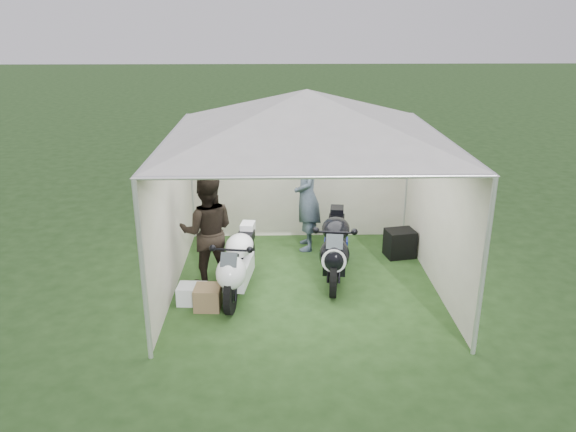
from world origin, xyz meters
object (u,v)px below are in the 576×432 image
paddock_stand (336,247)px  crate_1 (208,297)px  motorcycle_black (335,246)px  person_dark_jacket (208,231)px  motorcycle_white (238,263)px  equipment_box (400,243)px  crate_0 (192,294)px  canopy_tent (306,119)px  person_blue_jacket (307,196)px

paddock_stand → crate_1: bearing=-138.1°
motorcycle_black → person_dark_jacket: person_dark_jacket is taller
motorcycle_white → person_dark_jacket: person_dark_jacket is taller
motorcycle_white → crate_1: bearing=-128.2°
equipment_box → crate_0: size_ratio=1.16×
canopy_tent → crate_0: size_ratio=13.74×
canopy_tent → person_blue_jacket: size_ratio=2.89×
paddock_stand → person_blue_jacket: (-0.49, 0.35, 0.82)m
equipment_box → crate_1: (-3.13, -1.76, -0.08)m
motorcycle_white → paddock_stand: motorcycle_white is taller
canopy_tent → motorcycle_black: bearing=12.4°
paddock_stand → crate_1: 2.72m
motorcycle_black → person_dark_jacket: size_ratio=1.14×
canopy_tent → motorcycle_white: bearing=-158.4°
equipment_box → crate_1: equipment_box is taller
person_blue_jacket → paddock_stand: bearing=54.1°
person_dark_jacket → motorcycle_white: bearing=138.9°
person_dark_jacket → person_blue_jacket: bearing=-141.7°
crate_0 → crate_1: 0.30m
paddock_stand → crate_1: crate_1 is taller
person_dark_jacket → equipment_box: person_dark_jacket is taller
motorcycle_white → crate_1: 0.68m
motorcycle_white → motorcycle_black: (1.49, 0.51, 0.04)m
paddock_stand → crate_0: (-2.27, -1.65, -0.02)m
motorcycle_white → crate_0: (-0.66, -0.24, -0.38)m
paddock_stand → person_dark_jacket: (-2.08, -1.04, 0.73)m
crate_1 → crate_0: bearing=146.8°
motorcycle_black → crate_1: size_ratio=5.47×
person_blue_jacket → crate_0: size_ratio=4.75×
paddock_stand → crate_0: bearing=-144.0°
motorcycle_white → canopy_tent: bearing=29.6°
crate_1 → person_blue_jacket: bearing=54.6°
person_dark_jacket → crate_0: size_ratio=4.27×
motorcycle_white → crate_0: motorcycle_white is taller
equipment_box → crate_1: size_ratio=1.30×
equipment_box → crate_0: 3.74m
canopy_tent → crate_0: 3.03m
person_blue_jacket → crate_0: (-1.79, -2.00, -0.84)m
motorcycle_white → person_blue_jacket: (1.12, 1.77, 0.46)m
motorcycle_white → person_blue_jacket: person_blue_jacket is taller
motorcycle_black → paddock_stand: bearing=90.0°
paddock_stand → person_dark_jacket: size_ratio=0.23×
canopy_tent → person_blue_jacket: (0.11, 1.37, -1.60)m
canopy_tent → motorcycle_white: 2.33m
paddock_stand → motorcycle_white: bearing=-138.7°
person_blue_jacket → crate_0: person_blue_jacket is taller
person_dark_jacket → motorcycle_black: bearing=-178.9°
canopy_tent → person_blue_jacket: canopy_tent is taller
motorcycle_white → paddock_stand: 2.18m
equipment_box → canopy_tent: bearing=-150.7°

